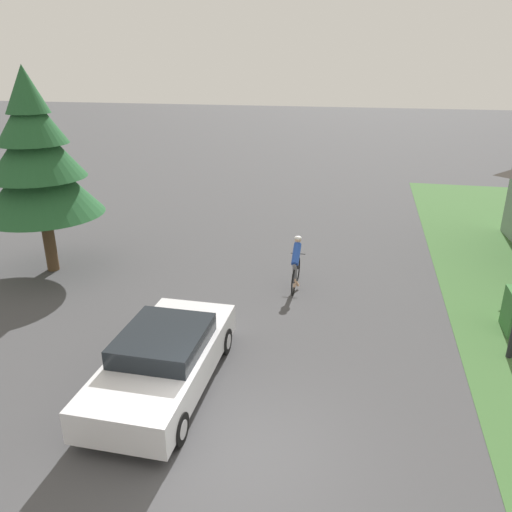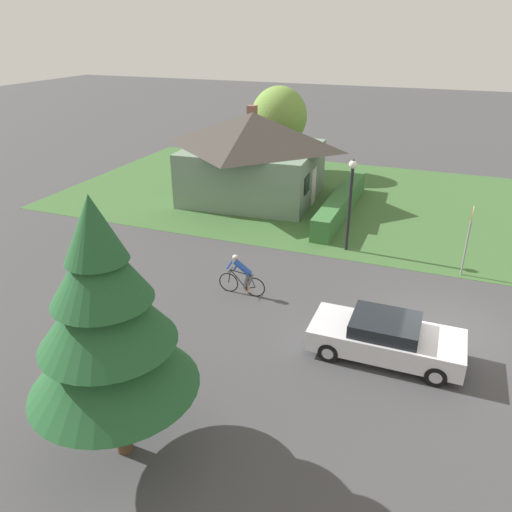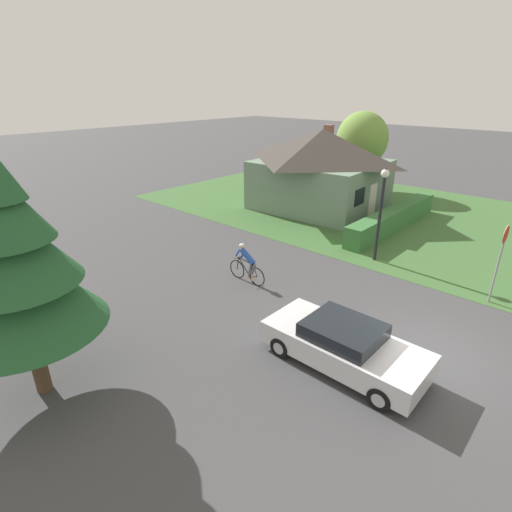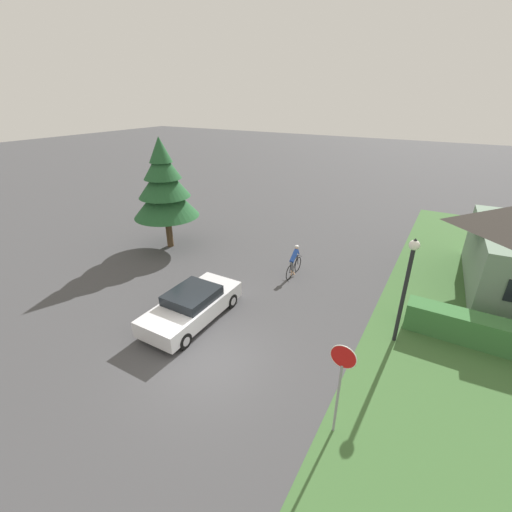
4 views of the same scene
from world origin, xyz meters
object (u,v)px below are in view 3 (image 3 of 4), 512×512
at_px(street_lamp, 382,202).
at_px(deciduous_tree_right, 362,139).
at_px(cottage_house, 321,168).
at_px(sedan_left_lane, 344,345).
at_px(conifer_tall_near, 11,261).
at_px(cyclist, 247,264).
at_px(stop_sign, 502,250).

height_order(street_lamp, deciduous_tree_right, deciduous_tree_right).
xyz_separation_m(cottage_house, street_lamp, (-5.36, -6.56, 0.17)).
xyz_separation_m(sedan_left_lane, conifer_tall_near, (-5.94, 5.09, 2.94)).
xyz_separation_m(cottage_house, sedan_left_lane, (-12.66, -9.26, -1.84)).
height_order(conifer_tall_near, deciduous_tree_right, conifer_tall_near).
bearing_deg(sedan_left_lane, cottage_house, -53.83).
bearing_deg(street_lamp, conifer_tall_near, 169.79).
xyz_separation_m(cottage_house, cyclist, (-10.70, -3.82, -1.74)).
bearing_deg(cyclist, sedan_left_lane, 159.51).
height_order(cottage_house, deciduous_tree_right, deciduous_tree_right).
xyz_separation_m(cyclist, deciduous_tree_right, (16.66, 4.37, 2.87)).
bearing_deg(street_lamp, cyclist, 152.82).
relative_size(sedan_left_lane, conifer_tall_near, 0.71).
bearing_deg(conifer_tall_near, deciduous_tree_right, 10.89).
bearing_deg(conifer_tall_near, street_lamp, -10.21).
relative_size(stop_sign, conifer_tall_near, 0.46).
relative_size(sedan_left_lane, stop_sign, 1.54).
height_order(cottage_house, cyclist, cottage_house).
bearing_deg(sedan_left_lane, stop_sign, -107.61).
xyz_separation_m(cyclist, stop_sign, (4.61, -7.53, 1.27)).
distance_m(cyclist, street_lamp, 6.30).
xyz_separation_m(sedan_left_lane, deciduous_tree_right, (18.62, 9.81, 2.96)).
distance_m(stop_sign, conifer_tall_near, 14.50).
height_order(cottage_house, conifer_tall_near, conifer_tall_near).
xyz_separation_m(cottage_house, deciduous_tree_right, (5.96, 0.55, 1.12)).
relative_size(street_lamp, deciduous_tree_right, 0.74).
height_order(stop_sign, conifer_tall_near, conifer_tall_near).
distance_m(street_lamp, deciduous_tree_right, 13.40).
bearing_deg(cyclist, street_lamp, -117.90).
relative_size(cyclist, street_lamp, 0.45).
height_order(cyclist, deciduous_tree_right, deciduous_tree_right).
bearing_deg(stop_sign, deciduous_tree_right, -133.26).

